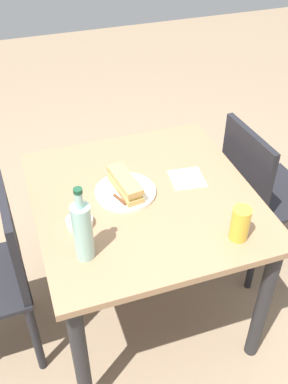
{
  "coord_description": "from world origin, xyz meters",
  "views": [
    {
      "loc": [
        -1.34,
        0.45,
        1.9
      ],
      "look_at": [
        0.0,
        0.0,
        0.74
      ],
      "focal_mm": 41.89,
      "sensor_mm": 36.0,
      "label": 1
    }
  ],
  "objects": [
    {
      "name": "water_bottle",
      "position": [
        -0.25,
        0.3,
        0.84
      ],
      "size": [
        0.07,
        0.07,
        0.3
      ],
      "color": "#99C6B7",
      "rests_on": "dining_table"
    },
    {
      "name": "olive_bowl",
      "position": [
        -0.09,
        0.29,
        0.74
      ],
      "size": [
        0.1,
        0.1,
        0.03
      ],
      "primitive_type": "cylinder",
      "color": "silver",
      "rests_on": "dining_table"
    },
    {
      "name": "ground_plane",
      "position": [
        0.0,
        0.0,
        0.0
      ],
      "size": [
        8.0,
        8.0,
        0.0
      ],
      "primitive_type": "plane",
      "color": "#8C755B"
    },
    {
      "name": "dining_table",
      "position": [
        0.0,
        0.0,
        0.6
      ],
      "size": [
        0.93,
        0.9,
        0.72
      ],
      "color": "#997251",
      "rests_on": "ground"
    },
    {
      "name": "baguette_sandwich_near",
      "position": [
        0.04,
        0.07,
        0.77
      ],
      "size": [
        0.22,
        0.1,
        0.07
      ],
      "color": "tan",
      "rests_on": "plate_near"
    },
    {
      "name": "beer_glass",
      "position": [
        -0.34,
        -0.25,
        0.79
      ],
      "size": [
        0.07,
        0.07,
        0.14
      ],
      "primitive_type": "cylinder",
      "color": "gold",
      "rests_on": "dining_table"
    },
    {
      "name": "paper_napkin",
      "position": [
        0.05,
        -0.21,
        0.72
      ],
      "size": [
        0.16,
        0.16,
        0.0
      ],
      "primitive_type": "cube",
      "rotation": [
        0.0,
        0.0,
        -0.12
      ],
      "color": "white",
      "rests_on": "dining_table"
    },
    {
      "name": "knife_near",
      "position": [
        0.02,
        0.12,
        0.74
      ],
      "size": [
        0.17,
        0.07,
        0.01
      ],
      "color": "silver",
      "rests_on": "plate_near"
    },
    {
      "name": "chair_near",
      "position": [
        0.12,
        -0.64,
        0.49
      ],
      "size": [
        0.43,
        0.43,
        0.85
      ],
      "color": "black",
      "rests_on": "ground"
    },
    {
      "name": "plate_near",
      "position": [
        0.04,
        0.07,
        0.73
      ],
      "size": [
        0.25,
        0.25,
        0.01
      ],
      "primitive_type": "cylinder",
      "color": "silver",
      "rests_on": "dining_table"
    }
  ]
}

